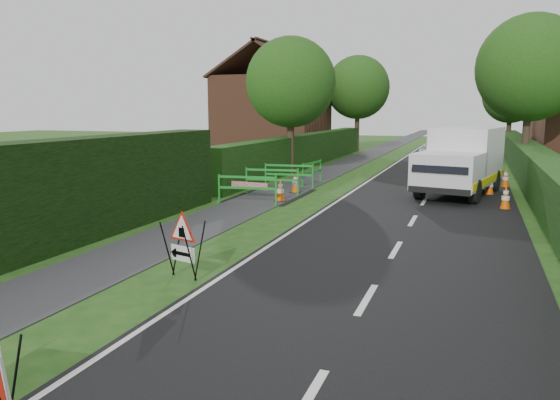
# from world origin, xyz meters

# --- Properties ---
(ground) EXTENTS (120.00, 120.00, 0.00)m
(ground) POSITION_xyz_m (0.00, 0.00, 0.00)
(ground) COLOR #1C4915
(ground) RESTS_ON ground
(road_surface) EXTENTS (6.00, 90.00, 0.02)m
(road_surface) POSITION_xyz_m (2.50, 35.00, 0.00)
(road_surface) COLOR black
(road_surface) RESTS_ON ground
(footpath) EXTENTS (2.00, 90.00, 0.02)m
(footpath) POSITION_xyz_m (-3.00, 35.00, 0.01)
(footpath) COLOR #2D2D30
(footpath) RESTS_ON ground
(hedge_west_far) EXTENTS (1.00, 24.00, 1.80)m
(hedge_west_far) POSITION_xyz_m (-5.00, 22.00, 0.00)
(hedge_west_far) COLOR #14380F
(hedge_west_far) RESTS_ON ground
(hedge_east) EXTENTS (1.20, 50.00, 1.50)m
(hedge_east) POSITION_xyz_m (6.50, 16.00, 0.00)
(hedge_east) COLOR #14380F
(hedge_east) RESTS_ON ground
(house_west) EXTENTS (7.50, 7.40, 7.88)m
(house_west) POSITION_xyz_m (-10.00, 30.00, 2.90)
(house_west) COLOR brown
(house_west) RESTS_ON ground
(tree_nw) EXTENTS (4.40, 4.40, 6.70)m
(tree_nw) POSITION_xyz_m (-4.60, 18.00, 4.48)
(tree_nw) COLOR #2D2116
(tree_nw) RESTS_ON ground
(tree_ne) EXTENTS (5.20, 5.20, 7.79)m
(tree_ne) POSITION_xyz_m (6.40, 22.00, 5.17)
(tree_ne) COLOR #2D2116
(tree_ne) RESTS_ON ground
(tree_fw) EXTENTS (4.80, 4.80, 7.24)m
(tree_fw) POSITION_xyz_m (-4.60, 34.00, 4.83)
(tree_fw) COLOR #2D2116
(tree_fw) RESTS_ON ground
(tree_fe) EXTENTS (4.20, 4.20, 6.33)m
(tree_fe) POSITION_xyz_m (6.40, 38.00, 4.22)
(tree_fe) COLOR #2D2116
(tree_fe) RESTS_ON ground
(triangle_sign) EXTENTS (0.93, 0.93, 1.10)m
(triangle_sign) POSITION_xyz_m (-1.04, 1.02, 0.76)
(triangle_sign) COLOR black
(triangle_sign) RESTS_ON ground
(works_van) EXTENTS (3.21, 5.78, 2.49)m
(works_van) POSITION_xyz_m (3.62, 13.74, 1.32)
(works_van) COLOR silver
(works_van) RESTS_ON ground
(traffic_cone_0) EXTENTS (0.38, 0.38, 0.79)m
(traffic_cone_0) POSITION_xyz_m (5.08, 10.90, 0.39)
(traffic_cone_0) COLOR black
(traffic_cone_0) RESTS_ON ground
(traffic_cone_1) EXTENTS (0.38, 0.38, 0.79)m
(traffic_cone_1) POSITION_xyz_m (4.66, 13.97, 0.39)
(traffic_cone_1) COLOR black
(traffic_cone_1) RESTS_ON ground
(traffic_cone_2) EXTENTS (0.38, 0.38, 0.79)m
(traffic_cone_2) POSITION_xyz_m (5.31, 16.27, 0.39)
(traffic_cone_2) COLOR black
(traffic_cone_2) RESTS_ON ground
(traffic_cone_3) EXTENTS (0.38, 0.38, 0.79)m
(traffic_cone_3) POSITION_xyz_m (-2.24, 9.93, 0.39)
(traffic_cone_3) COLOR black
(traffic_cone_3) RESTS_ON ground
(traffic_cone_4) EXTENTS (0.38, 0.38, 0.79)m
(traffic_cone_4) POSITION_xyz_m (-2.36, 11.98, 0.39)
(traffic_cone_4) COLOR black
(traffic_cone_4) RESTS_ON ground
(ped_barrier_0) EXTENTS (2.09, 0.62, 1.00)m
(ped_barrier_0) POSITION_xyz_m (-3.13, 9.08, 0.63)
(ped_barrier_0) COLOR #1A9226
(ped_barrier_0) RESTS_ON ground
(ped_barrier_1) EXTENTS (2.09, 0.63, 1.00)m
(ped_barrier_1) POSITION_xyz_m (-3.12, 11.43, 0.63)
(ped_barrier_1) COLOR #1A9226
(ped_barrier_1) RESTS_ON ground
(ped_barrier_2) EXTENTS (2.08, 0.51, 1.00)m
(ped_barrier_2) POSITION_xyz_m (-3.05, 13.22, 0.63)
(ped_barrier_2) COLOR #1A9226
(ped_barrier_2) RESTS_ON ground
(ped_barrier_3) EXTENTS (0.55, 2.08, 1.00)m
(ped_barrier_3) POSITION_xyz_m (-2.45, 14.51, 0.63)
(ped_barrier_3) COLOR #1A9226
(ped_barrier_3) RESTS_ON ground
(redwhite_plank) EXTENTS (1.49, 0.21, 0.25)m
(redwhite_plank) POSITION_xyz_m (-3.59, 10.34, 0.00)
(redwhite_plank) COLOR red
(redwhite_plank) RESTS_ON ground
(hatchback_car) EXTENTS (2.08, 3.33, 1.06)m
(hatchback_car) POSITION_xyz_m (1.52, 27.67, 0.53)
(hatchback_car) COLOR white
(hatchback_car) RESTS_ON ground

